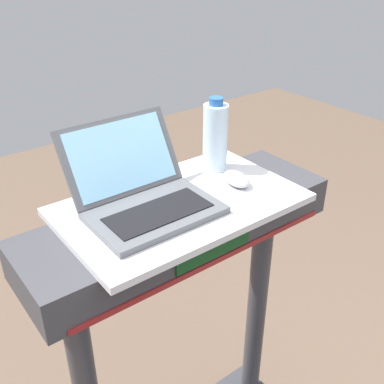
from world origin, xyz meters
name	(u,v)px	position (x,y,z in m)	size (l,w,h in m)	color
desk_board	(181,204)	(0.00, 0.70, 1.16)	(0.64, 0.40, 0.02)	silver
laptop	(144,194)	(-0.10, 0.73, 1.21)	(0.32, 0.32, 0.20)	#515459
computer_mouse	(236,179)	(0.18, 0.68, 1.18)	(0.06, 0.10, 0.03)	#B2B2B7
water_bottle	(215,137)	(0.20, 0.80, 1.27)	(0.07, 0.07, 0.22)	silver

